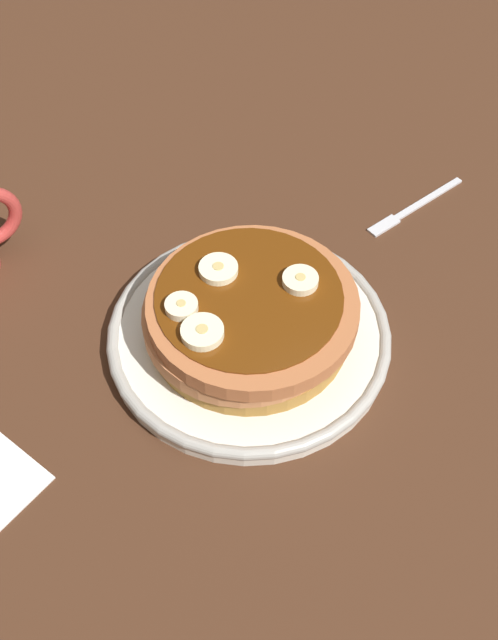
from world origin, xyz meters
TOP-DOWN VIEW (x-y plane):
  - ground_plane at (0.00, 0.00)cm, footprint 140.00×140.00cm
  - plate at (0.00, 0.00)cm, footprint 24.84×24.84cm
  - pancake_stack at (-0.07, -0.19)cm, footprint 18.19×18.11cm
  - banana_slice_0 at (-5.27, -1.55)cm, footprint 3.44×3.44cm
  - banana_slice_1 at (4.31, -1.13)cm, footprint 3.03×3.03cm
  - banana_slice_2 at (-5.41, 1.60)cm, footprint 2.70×2.70cm
  - banana_slice_3 at (-0.82, 3.56)cm, footprint 3.33×3.33cm
  - fork at (23.09, 5.59)cm, footprint 13.03×2.41cm

SIDE VIEW (x-z plane):
  - ground_plane at x=0.00cm, z-range -3.00..0.00cm
  - fork at x=23.09cm, z-range 0.00..0.50cm
  - plate at x=0.00cm, z-range 0.07..1.99cm
  - pancake_stack at x=-0.07cm, z-range 1.60..6.45cm
  - banana_slice_3 at x=-0.82cm, z-range 6.26..7.14cm
  - banana_slice_1 at x=4.31cm, z-range 6.26..7.20cm
  - banana_slice_0 at x=-5.27cm, z-range 6.26..7.21cm
  - banana_slice_2 at x=-5.41cm, z-range 6.26..7.22cm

